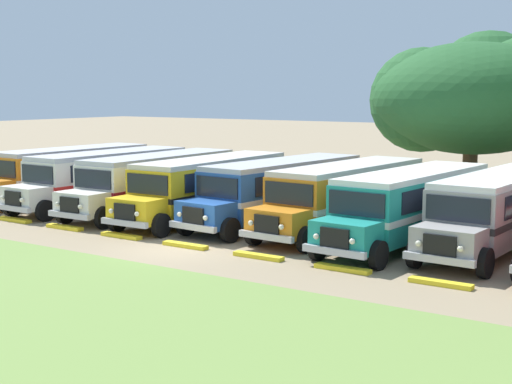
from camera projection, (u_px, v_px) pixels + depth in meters
ground_plane at (175, 250)px, 28.15m from camera, size 220.00×220.00×0.00m
parked_bus_slot_0 at (69, 171)px, 41.26m from camera, size 2.94×10.87×2.82m
parked_bus_slot_1 at (106, 176)px, 38.73m from camera, size 2.88×10.86×2.82m
parked_bus_slot_2 at (156, 180)px, 36.92m from camera, size 2.89×10.87×2.82m
parked_bus_slot_3 at (209, 185)px, 35.06m from camera, size 2.91×10.87×2.82m
parked_bus_slot_4 at (280, 188)px, 33.83m from camera, size 3.38×10.95×2.82m
parked_bus_slot_5 at (346, 194)px, 31.97m from camera, size 3.15×10.90×2.82m
parked_bus_slot_6 at (411, 203)px, 29.37m from camera, size 3.17×10.91×2.82m
parked_bus_slot_7 at (500, 207)px, 28.27m from camera, size 3.00×10.88×2.82m
curb_wheelstop_1 at (14, 220)px, 34.29m from camera, size 2.00×0.36×0.15m
curb_wheelstop_2 at (65, 227)px, 32.41m from camera, size 2.00×0.36×0.15m
curb_wheelstop_3 at (121, 236)px, 30.52m from camera, size 2.00×0.36×0.15m
curb_wheelstop_4 at (185, 245)px, 28.63m from camera, size 2.00×0.36×0.15m
curb_wheelstop_5 at (258, 256)px, 26.75m from camera, size 2.00×0.36×0.15m
curb_wheelstop_6 at (343, 269)px, 24.86m from camera, size 2.00×0.36×0.15m
curb_wheelstop_7 at (441, 283)px, 22.97m from camera, size 2.00×0.36×0.15m
broad_shade_tree at (479, 96)px, 39.68m from camera, size 10.94×10.81×9.23m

